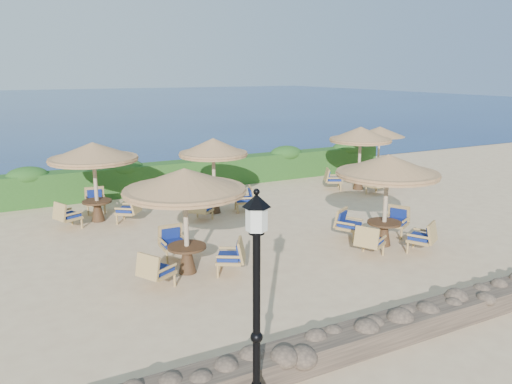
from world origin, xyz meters
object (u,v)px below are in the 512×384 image
(extra_parasol, at_px, (380,132))
(cafe_set_3, at_px, (214,163))
(cafe_set_0, at_px, (185,197))
(cafe_set_4, at_px, (360,146))
(lamp_post, at_px, (257,315))
(cafe_set_1, at_px, (387,183))
(cafe_set_2, at_px, (94,164))

(extra_parasol, relative_size, cafe_set_3, 0.89)
(cafe_set_0, bearing_deg, cafe_set_4, 28.69)
(cafe_set_0, bearing_deg, lamp_post, -99.02)
(lamp_post, height_order, cafe_set_0, lamp_post)
(extra_parasol, bearing_deg, cafe_set_3, -167.98)
(cafe_set_1, height_order, cafe_set_3, same)
(lamp_post, xyz_separation_m, cafe_set_2, (-0.31, 10.92, 0.38))
(cafe_set_2, height_order, cafe_set_4, same)
(extra_parasol, distance_m, cafe_set_1, 9.49)
(lamp_post, distance_m, cafe_set_3, 10.68)
(lamp_post, bearing_deg, extra_parasol, 43.60)
(cafe_set_1, height_order, cafe_set_4, same)
(cafe_set_0, distance_m, cafe_set_4, 10.80)
(cafe_set_1, relative_size, cafe_set_4, 1.04)
(cafe_set_2, relative_size, cafe_set_3, 1.07)
(lamp_post, distance_m, cafe_set_1, 8.06)
(extra_parasol, distance_m, cafe_set_0, 13.48)
(extra_parasol, xyz_separation_m, cafe_set_2, (-12.91, -1.08, -0.24))
(cafe_set_4, bearing_deg, cafe_set_2, 178.11)
(cafe_set_3, bearing_deg, cafe_set_1, -60.77)
(extra_parasol, height_order, cafe_set_0, cafe_set_0)
(cafe_set_0, distance_m, cafe_set_2, 5.66)
(cafe_set_4, bearing_deg, cafe_set_1, -122.80)
(cafe_set_3, bearing_deg, cafe_set_0, -119.82)
(lamp_post, xyz_separation_m, cafe_set_3, (3.54, 10.07, 0.25))
(cafe_set_0, relative_size, cafe_set_2, 1.04)
(extra_parasol, height_order, cafe_set_3, cafe_set_3)
(extra_parasol, xyz_separation_m, cafe_set_1, (-6.05, -7.30, -0.33))
(cafe_set_2, distance_m, cafe_set_4, 10.65)
(lamp_post, height_order, extra_parasol, lamp_post)
(extra_parasol, relative_size, cafe_set_1, 0.83)
(lamp_post, relative_size, extra_parasol, 1.38)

